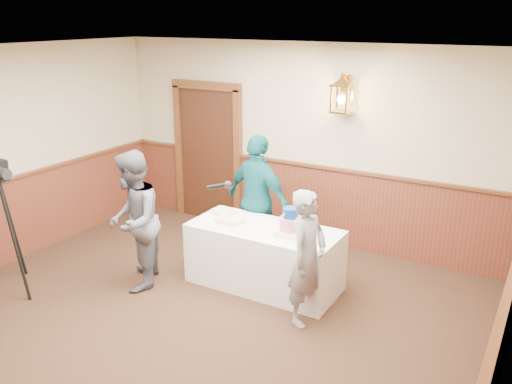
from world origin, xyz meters
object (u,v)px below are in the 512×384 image
interviewer (133,221)px  baker (307,258)px  display_table (264,257)px  tiered_cake (290,224)px  sheet_cake_green (223,212)px  assistant_p (258,200)px  tv_camera_rig (0,234)px  sheet_cake_yellow (230,220)px

interviewer → baker: interviewer is taller
display_table → baker: 0.98m
tiered_cake → sheet_cake_green: (-1.03, 0.18, -0.10)m
interviewer → sheet_cake_green: bearing=113.4°
assistant_p → tv_camera_rig: bearing=59.1°
sheet_cake_green → interviewer: (-0.66, -0.91, 0.06)m
assistant_p → tv_camera_rig: 3.10m
sheet_cake_green → baker: baker is taller
baker → sheet_cake_yellow: bearing=77.1°
display_table → interviewer: size_ratio=1.08×
assistant_p → tv_camera_rig: (-2.19, -2.19, -0.13)m
display_table → tv_camera_rig: tv_camera_rig is taller
display_table → tv_camera_rig: 3.08m
tv_camera_rig → display_table: bearing=37.0°
display_table → sheet_cake_green: sheet_cake_green is taller
tiered_cake → assistant_p: bearing=142.1°
display_table → interviewer: bearing=-149.9°
display_table → baker: (0.78, -0.48, 0.36)m
sheet_cake_yellow → baker: 1.28m
interviewer → assistant_p: assistant_p is taller
baker → assistant_p: assistant_p is taller
display_table → baker: baker is taller
sheet_cake_yellow → tiered_cake: bearing=2.5°
sheet_cake_yellow → baker: (1.21, -0.41, -0.04)m
interviewer → sheet_cake_yellow: bearing=97.4°
tiered_cake → sheet_cake_yellow: 0.80m
interviewer → tv_camera_rig: 1.53m
baker → assistant_p: size_ratio=0.86×
display_table → tv_camera_rig: bearing=-147.7°
sheet_cake_yellow → assistant_p: (0.03, 0.63, 0.08)m
sheet_cake_green → sheet_cake_yellow: bearing=-42.2°
assistant_p → tiered_cake: bearing=156.1°
interviewer → display_table: bearing=89.4°
sheet_cake_green → baker: 1.57m
interviewer → tv_camera_rig: size_ratio=1.04×
display_table → sheet_cake_green: size_ratio=7.03×
sheet_cake_yellow → tv_camera_rig: bearing=-143.9°
assistant_p → sheet_cake_green: bearing=71.0°
tiered_cake → assistant_p: 0.96m
display_table → sheet_cake_yellow: 0.60m
tv_camera_rig → baker: bearing=23.8°
tiered_cake → tv_camera_rig: 3.36m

